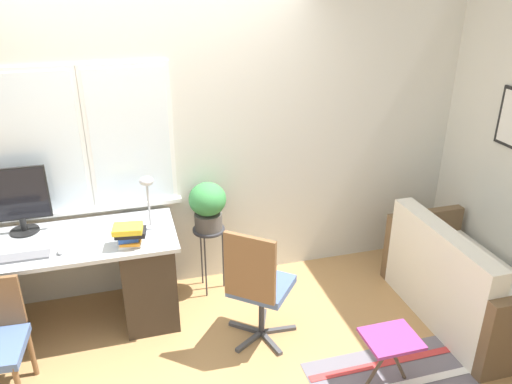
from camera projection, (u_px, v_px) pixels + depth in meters
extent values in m
plane|color=tan|center=(180.00, 335.00, 3.90)|extent=(14.00, 14.00, 0.00)
cube|color=silver|center=(156.00, 140.00, 4.04)|extent=(9.00, 0.06, 2.70)
cube|color=white|center=(39.00, 145.00, 3.77)|extent=(0.67, 0.02, 1.17)
cube|color=white|center=(39.00, 146.00, 3.76)|extent=(0.60, 0.01, 1.10)
cube|color=white|center=(131.00, 138.00, 3.94)|extent=(0.67, 0.02, 1.17)
cube|color=white|center=(131.00, 138.00, 3.93)|extent=(0.60, 0.01, 1.10)
cube|color=white|center=(95.00, 208.00, 4.09)|extent=(1.40, 0.11, 0.04)
cube|color=silver|center=(509.00, 141.00, 4.03)|extent=(0.06, 9.00, 2.70)
cube|color=#B2B7BC|center=(50.00, 244.00, 3.69)|extent=(1.85, 0.71, 0.03)
cube|color=#33281E|center=(148.00, 274.00, 4.01)|extent=(0.40, 0.63, 0.74)
cylinder|color=black|center=(25.00, 231.00, 3.83)|extent=(0.21, 0.21, 0.02)
cylinder|color=black|center=(23.00, 224.00, 3.80)|extent=(0.05, 0.05, 0.10)
cube|color=black|center=(17.00, 194.00, 3.70)|extent=(0.44, 0.02, 0.42)
cube|color=black|center=(17.00, 195.00, 3.69)|extent=(0.42, 0.01, 0.39)
cube|color=slate|center=(20.00, 257.00, 3.47)|extent=(0.39, 0.11, 0.02)
ellipsoid|color=silver|center=(60.00, 251.00, 3.53)|extent=(0.04, 0.07, 0.04)
cylinder|color=#ADADB2|center=(151.00, 225.00, 3.91)|extent=(0.13, 0.13, 0.01)
cylinder|color=#ADADB2|center=(149.00, 205.00, 3.84)|extent=(0.02, 0.02, 0.35)
ellipsoid|color=#ADADB2|center=(146.00, 181.00, 3.76)|extent=(0.11, 0.11, 0.07)
cube|color=white|center=(130.00, 244.00, 3.64)|extent=(0.17, 0.12, 0.02)
cube|color=orange|center=(131.00, 241.00, 3.63)|extent=(0.17, 0.16, 0.02)
cube|color=#2851B2|center=(128.00, 238.00, 3.62)|extent=(0.14, 0.10, 0.04)
cube|color=black|center=(131.00, 233.00, 3.61)|extent=(0.23, 0.17, 0.04)
cube|color=yellow|center=(128.00, 229.00, 3.58)|extent=(0.23, 0.18, 0.04)
cylinder|color=brown|center=(32.00, 351.00, 3.45)|extent=(0.04, 0.04, 0.40)
cube|color=#47474C|center=(245.00, 328.00, 3.96)|extent=(0.24, 0.21, 0.03)
cube|color=#47474C|center=(249.00, 341.00, 3.82)|extent=(0.26, 0.18, 0.03)
cube|color=#47474C|center=(271.00, 343.00, 3.80)|extent=(0.10, 0.28, 0.03)
cube|color=#47474C|center=(279.00, 330.00, 3.94)|extent=(0.28, 0.05, 0.03)
cube|color=#47474C|center=(263.00, 321.00, 4.04)|extent=(0.14, 0.27, 0.03)
cylinder|color=#333338|center=(262.00, 310.00, 3.82)|extent=(0.04, 0.04, 0.39)
cube|color=#4C6699|center=(262.00, 286.00, 3.73)|extent=(0.57, 0.57, 0.06)
cube|color=brown|center=(250.00, 268.00, 3.44)|extent=(0.32, 0.27, 0.50)
cube|color=white|center=(465.00, 293.00, 4.06)|extent=(0.73, 1.22, 0.42)
cube|color=white|center=(442.00, 254.00, 3.82)|extent=(0.16, 1.22, 0.41)
cube|color=brown|center=(422.00, 242.00, 4.59)|extent=(0.73, 0.09, 0.64)
cylinder|color=#333338|center=(209.00, 230.00, 4.24)|extent=(0.27, 0.27, 0.02)
cylinder|color=#333338|center=(223.00, 258.00, 4.39)|extent=(0.01, 0.01, 0.59)
cylinder|color=#333338|center=(202.00, 255.00, 4.43)|extent=(0.01, 0.01, 0.59)
cylinder|color=#333338|center=(206.00, 267.00, 4.26)|extent=(0.01, 0.01, 0.59)
cylinder|color=#514C47|center=(208.00, 221.00, 4.20)|extent=(0.23, 0.23, 0.14)
ellipsoid|color=#388442|center=(207.00, 199.00, 4.12)|extent=(0.31, 0.31, 0.28)
cube|color=#C63838|center=(382.00, 364.00, 3.61)|extent=(1.12, 0.06, 0.00)
cube|color=#93337A|center=(391.00, 339.00, 3.30)|extent=(0.36, 0.30, 0.02)
cylinder|color=#4C3D2D|center=(380.00, 364.00, 3.37)|extent=(0.20, 0.02, 0.38)
cylinder|color=#4C3D2D|center=(396.00, 360.00, 3.40)|extent=(0.20, 0.02, 0.38)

